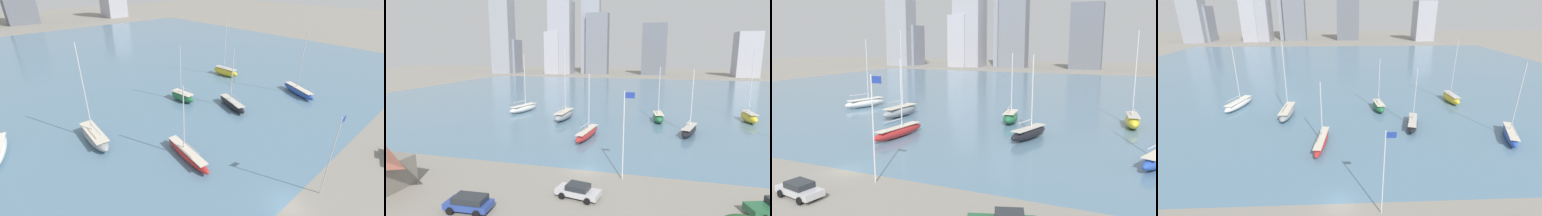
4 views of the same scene
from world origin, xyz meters
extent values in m
plane|color=gray|center=(0.00, 0.00, 0.00)|extent=(500.00, 500.00, 0.00)
cube|color=slate|center=(0.00, 70.00, 0.00)|extent=(180.00, 140.00, 0.00)
cylinder|color=silver|center=(4.97, -1.73, 5.48)|extent=(0.14, 0.14, 10.96)
cube|color=#1E3899|center=(5.59, -1.73, 10.46)|extent=(1.10, 0.03, 0.70)
cube|color=#8E939E|center=(-98.53, 164.14, 26.30)|extent=(14.16, 11.53, 52.60)
cube|color=gray|center=(-93.45, 170.48, 11.93)|extent=(7.14, 13.41, 23.87)
cube|color=#A8A8B2|center=(-61.58, 168.85, 14.52)|extent=(10.31, 13.50, 29.03)
cube|color=#9E9EA8|center=(-56.51, 170.61, 24.89)|extent=(15.71, 14.57, 49.79)
cube|color=#8E939E|center=(-36.42, 175.89, 36.14)|extent=(12.74, 7.26, 72.28)
cube|color=slate|center=(-31.09, 172.72, 20.66)|extent=(15.05, 8.93, 41.32)
cube|color=slate|center=(7.28, 174.93, 16.98)|extent=(15.97, 10.01, 33.96)
cube|color=#A8A8B2|center=(62.55, 169.75, 13.65)|extent=(13.26, 14.98, 27.31)
ellipsoid|color=#236B3D|center=(9.46, 30.96, 1.01)|extent=(2.96, 6.63, 2.02)
cube|color=beige|center=(9.46, 30.96, 1.97)|extent=(2.43, 5.43, 0.10)
cube|color=#2D2D33|center=(9.46, 30.96, 0.46)|extent=(0.28, 1.17, 0.91)
cylinder|color=silver|center=(9.41, 31.44, 7.10)|extent=(0.18, 0.18, 10.16)
cylinder|color=silver|center=(9.58, 29.87, 3.12)|extent=(0.47, 3.16, 0.14)
ellipsoid|color=black|center=(15.03, 21.50, 0.85)|extent=(4.55, 9.06, 1.69)
cube|color=#BCB7AD|center=(15.03, 21.50, 1.65)|extent=(3.73, 7.43, 0.10)
cube|color=#2D2D33|center=(15.03, 21.50, 0.38)|extent=(0.63, 1.57, 0.76)
cylinder|color=silver|center=(15.22, 22.13, 6.97)|extent=(0.18, 0.18, 10.56)
cylinder|color=silver|center=(14.71, 20.49, 2.80)|extent=(1.17, 3.34, 0.14)
ellipsoid|color=#B72828|center=(-3.08, 14.79, 0.80)|extent=(3.02, 10.80, 1.60)
cube|color=beige|center=(-3.08, 14.79, 1.55)|extent=(2.48, 8.86, 0.10)
cube|color=#2D2D33|center=(-3.08, 14.79, 0.36)|extent=(0.40, 1.93, 0.72)
cylinder|color=silver|center=(-2.98, 15.58, 6.56)|extent=(0.18, 0.18, 9.92)
cylinder|color=silver|center=(-3.22, 13.68, 2.70)|extent=(0.62, 3.82, 0.14)
ellipsoid|color=white|center=(-24.40, 34.30, 0.90)|extent=(5.06, 10.54, 1.78)
cube|color=silver|center=(-24.40, 34.30, 1.74)|extent=(4.15, 8.64, 0.10)
cube|color=#2D2D33|center=(-24.40, 34.30, 0.41)|extent=(0.64, 1.82, 0.80)
cylinder|color=silver|center=(-24.20, 35.04, 8.19)|extent=(0.18, 0.18, 12.80)
cylinder|color=silver|center=(-24.82, 32.74, 2.89)|extent=(1.40, 4.63, 0.14)
ellipsoid|color=gray|center=(-11.58, 28.35, 0.99)|extent=(3.10, 10.25, 1.96)
cube|color=beige|center=(-11.58, 28.35, 1.92)|extent=(2.55, 8.41, 0.10)
cube|color=#2D2D33|center=(-11.58, 28.35, 0.45)|extent=(0.26, 1.83, 0.88)
cylinder|color=silver|center=(-11.54, 29.11, 9.15)|extent=(0.18, 0.18, 14.35)
cylinder|color=silver|center=(-11.66, 26.94, 3.07)|extent=(0.38, 4.35, 0.14)
ellipsoid|color=yellow|center=(28.99, 35.80, 1.10)|extent=(2.83, 8.02, 2.19)
cube|color=#BCB7AD|center=(28.99, 35.80, 2.14)|extent=(2.32, 6.57, 0.10)
cube|color=#2D2D33|center=(28.99, 35.80, 0.50)|extent=(0.27, 1.42, 0.98)
cylinder|color=silver|center=(28.94, 36.38, 9.06)|extent=(0.18, 0.18, 13.74)
cylinder|color=silver|center=(29.07, 34.78, 3.29)|extent=(0.40, 3.22, 0.14)
cylinder|color=black|center=(18.01, -6.04, 0.37)|extent=(0.79, 0.49, 0.75)
cube|color=#B7B7BC|center=(0.86, -7.48, 0.65)|extent=(4.97, 2.76, 0.60)
cube|color=#23282D|center=(0.86, -7.48, 1.23)|extent=(2.62, 2.12, 0.55)
cylinder|color=black|center=(-0.75, -8.23, 0.35)|extent=(0.74, 0.39, 0.70)
cylinder|color=black|center=(-0.40, -6.24, 0.35)|extent=(0.74, 0.39, 0.70)
cylinder|color=black|center=(2.13, -8.73, 0.35)|extent=(0.74, 0.39, 0.70)
cylinder|color=black|center=(2.47, -6.74, 0.35)|extent=(0.74, 0.39, 0.70)
cube|color=#284293|center=(-8.88, -12.77, 0.69)|extent=(4.57, 2.25, 0.62)
cube|color=#23282D|center=(-8.70, -12.76, 1.30)|extent=(3.22, 1.94, 0.60)
cylinder|color=black|center=(-10.23, -13.88, 0.38)|extent=(0.76, 0.32, 0.75)
cylinder|color=black|center=(-10.32, -11.79, 0.38)|extent=(0.76, 0.32, 0.75)
cylinder|color=black|center=(-7.45, -13.76, 0.38)|extent=(0.76, 0.32, 0.75)
cylinder|color=black|center=(-7.54, -11.66, 0.38)|extent=(0.76, 0.32, 0.75)
camera|label=1|loc=(-23.20, -9.02, 24.40)|focal=24.00mm
camera|label=2|loc=(8.21, -36.37, 15.42)|focal=28.00mm
camera|label=3|loc=(27.54, -31.16, 14.03)|focal=35.00mm
camera|label=4|loc=(0.18, -25.53, 22.96)|focal=24.00mm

